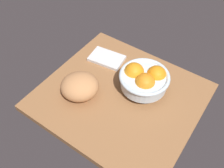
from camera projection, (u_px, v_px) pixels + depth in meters
ground_plane at (120, 97)px, 106.60cm from camera, size 64.40×59.03×3.00cm
fruit_bowl at (144, 79)px, 102.70cm from camera, size 20.85×20.85×11.72cm
bread_loaf at (80, 86)px, 102.12cm from camera, size 21.63×21.51×9.76cm
napkin_folded at (107, 58)px, 119.15cm from camera, size 17.15×12.30×1.45cm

